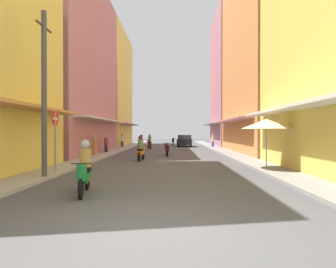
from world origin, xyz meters
TOP-DOWN VIEW (x-y plane):
  - ground_plane at (0.00, 19.22)m, footprint 102.17×102.17m
  - sidewalk_left at (-5.02, 19.22)m, footprint 1.54×54.44m
  - sidewalk_right at (5.02, 19.22)m, footprint 1.54×54.44m
  - building_left_mid at (-8.78, 18.36)m, footprint 7.05×13.93m
  - building_left_far at (-8.78, 31.54)m, footprint 7.05×11.32m
  - building_right_mid at (8.78, 19.30)m, footprint 7.05×12.92m
  - building_right_far at (8.78, 31.47)m, footprint 7.05×10.12m
  - motorbike_maroon at (-0.07, 16.03)m, footprint 0.55×1.81m
  - motorbike_orange at (-1.63, 12.59)m, footprint 0.55×1.81m
  - motorbike_green at (-2.16, 3.00)m, footprint 0.58×1.80m
  - motorbike_white at (-2.34, 18.99)m, footprint 0.55×1.81m
  - motorbike_red at (-2.15, 24.87)m, footprint 0.67×1.77m
  - motorbike_black at (0.37, 33.75)m, footprint 0.55×1.81m
  - parked_car at (1.84, 29.46)m, footprint 2.07×4.22m
  - pedestrian_crossing at (-5.48, 27.07)m, footprint 0.34×0.34m
  - pedestrian_foreground at (4.91, 27.02)m, footprint 0.34×0.34m
  - pedestrian_midway at (-5.21, 18.28)m, footprint 0.34×0.34m
  - pedestrian_far at (-5.36, 15.41)m, footprint 0.34×0.34m
  - vendor_umbrella at (4.66, 7.69)m, footprint 2.27×2.27m
  - utility_pole at (-4.50, 5.49)m, footprint 0.20×1.20m
  - street_sign_no_entry at (-4.40, 6.24)m, footprint 0.07×0.60m

SIDE VIEW (x-z plane):
  - ground_plane at x=0.00m, z-range 0.00..0.00m
  - sidewalk_left at x=-5.02m, z-range 0.00..0.12m
  - sidewalk_right at x=5.02m, z-range 0.00..0.12m
  - motorbike_maroon at x=-0.07m, z-range 0.02..0.99m
  - motorbike_black at x=0.37m, z-range 0.02..0.99m
  - motorbike_orange at x=-1.63m, z-range -0.09..1.49m
  - motorbike_green at x=-2.16m, z-range -0.09..1.49m
  - motorbike_white at x=-2.34m, z-range -0.09..1.49m
  - motorbike_red at x=-2.15m, z-range -0.09..1.49m
  - parked_car at x=1.84m, z-range 0.01..1.46m
  - pedestrian_foreground at x=4.91m, z-range 0.00..1.54m
  - pedestrian_midway at x=-5.21m, z-range 0.00..1.56m
  - pedestrian_crossing at x=-5.48m, z-range 0.00..1.59m
  - pedestrian_far at x=-5.36m, z-range 0.00..1.59m
  - street_sign_no_entry at x=-4.40m, z-range 0.39..3.04m
  - vendor_umbrella at x=4.66m, z-range 0.97..3.38m
  - utility_pole at x=-4.50m, z-range 0.08..6.49m
  - building_left_mid at x=-8.78m, z-range -0.01..14.72m
  - building_left_far at x=-8.78m, z-range -0.01..14.75m
  - building_right_far at x=8.78m, z-range -0.01..16.87m
  - building_right_mid at x=8.78m, z-range -0.01..17.34m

